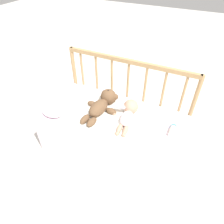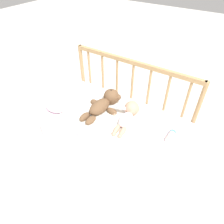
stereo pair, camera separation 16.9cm
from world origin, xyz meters
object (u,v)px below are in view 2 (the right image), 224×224
small_pillow (55,107)px  baby (128,115)px  baby_bottle (171,135)px  teddy_bear (104,103)px

small_pillow → baby: bearing=21.7°
baby → baby_bottle: (0.38, 0.00, -0.03)m
small_pillow → baby_bottle: size_ratio=1.50×
baby → baby_bottle: 0.38m
teddy_bear → baby_bottle: (0.64, -0.00, -0.04)m
small_pillow → teddy_bear: bearing=35.3°
baby_bottle → teddy_bear: bearing=179.6°
teddy_bear → small_pillow: (-0.36, -0.25, -0.03)m
teddy_bear → baby: (0.26, -0.01, -0.01)m
baby → small_pillow: bearing=-158.3°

